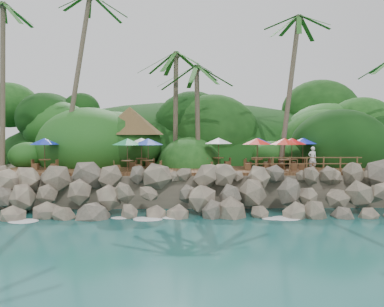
{
  "coord_description": "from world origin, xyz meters",
  "views": [
    {
      "loc": [
        -0.68,
        -22.46,
        4.89
      ],
      "look_at": [
        0.0,
        6.0,
        3.4
      ],
      "focal_mm": 38.18,
      "sensor_mm": 36.0,
      "label": 1
    }
  ],
  "objects": [
    {
      "name": "foam_line",
      "position": [
        0.0,
        0.3,
        0.03
      ],
      "size": [
        25.2,
        0.8,
        0.06
      ],
      "color": "white",
      "rests_on": "ground"
    },
    {
      "name": "palms",
      "position": [
        -0.04,
        8.73,
        12.54
      ],
      "size": [
        35.63,
        7.23,
        14.73
      ],
      "color": "brown",
      "rests_on": "ground"
    },
    {
      "name": "land_base",
      "position": [
        0.0,
        16.0,
        1.05
      ],
      "size": [
        32.0,
        25.2,
        2.1
      ],
      "primitive_type": "cube",
      "color": "gray",
      "rests_on": "ground"
    },
    {
      "name": "dining_clusters",
      "position": [
        0.25,
        6.0,
        4.11
      ],
      "size": [
        20.17,
        5.19,
        2.18
      ],
      "color": "brown",
      "rests_on": "terrace"
    },
    {
      "name": "jungle_foliage",
      "position": [
        0.0,
        15.0,
        0.0
      ],
      "size": [
        44.0,
        16.0,
        12.0
      ],
      "primitive_type": null,
      "color": "#143811",
      "rests_on": "ground"
    },
    {
      "name": "palapa",
      "position": [
        -4.8,
        9.81,
        5.79
      ],
      "size": [
        5.29,
        5.29,
        4.6
      ],
      "color": "brown",
      "rests_on": "ground"
    },
    {
      "name": "seawall",
      "position": [
        0.0,
        2.0,
        1.15
      ],
      "size": [
        29.0,
        4.0,
        2.3
      ],
      "primitive_type": null,
      "color": "gray",
      "rests_on": "ground"
    },
    {
      "name": "terrace",
      "position": [
        0.0,
        6.0,
        2.2
      ],
      "size": [
        26.0,
        5.0,
        0.2
      ],
      "primitive_type": "cube",
      "color": "brown",
      "rests_on": "land_base"
    },
    {
      "name": "railing",
      "position": [
        7.37,
        3.65,
        2.91
      ],
      "size": [
        7.2,
        0.1,
        1.0
      ],
      "color": "brown",
      "rests_on": "terrace"
    },
    {
      "name": "jungle_hill",
      "position": [
        0.0,
        23.5,
        0.0
      ],
      "size": [
        44.8,
        28.0,
        15.4
      ],
      "primitive_type": "ellipsoid",
      "color": "#143811",
      "rests_on": "ground"
    },
    {
      "name": "waiter",
      "position": [
        8.22,
        5.15,
        3.1
      ],
      "size": [
        0.6,
        0.4,
        1.6
      ],
      "primitive_type": "imported",
      "rotation": [
        0.0,
        0.0,
        3.17
      ],
      "color": "white",
      "rests_on": "terrace"
    },
    {
      "name": "ground",
      "position": [
        0.0,
        0.0,
        0.0
      ],
      "size": [
        140.0,
        140.0,
        0.0
      ],
      "primitive_type": "plane",
      "color": "#19514F",
      "rests_on": "ground"
    }
  ]
}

